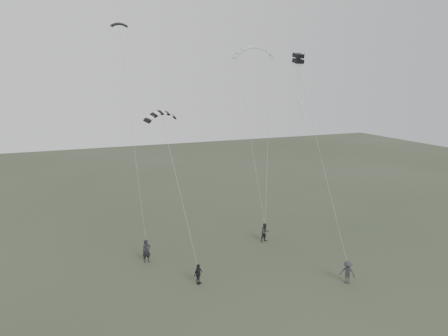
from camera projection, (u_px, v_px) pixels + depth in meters
name	position (u px, v px, depth m)	size (l,w,h in m)	color
ground	(235.00, 280.00, 33.27)	(140.00, 140.00, 0.00)	#303B27
flyer_left	(147.00, 251.00, 36.37)	(0.70, 0.46, 1.92)	black
flyer_right	(265.00, 232.00, 40.95)	(0.86, 0.67, 1.77)	#27262C
flyer_center	(198.00, 274.00, 32.52)	(0.91, 0.38, 1.56)	black
flyer_far	(347.00, 272.00, 32.58)	(1.14, 0.65, 1.76)	#2B2C31
kite_dark_small	(119.00, 24.00, 38.14)	(1.47, 0.44, 0.49)	black
kite_pale_large	(254.00, 47.00, 45.08)	(4.45, 1.00, 1.79)	#BBBEC1
kite_striped	(162.00, 113.00, 34.07)	(2.80, 0.70, 1.12)	black
kite_box	(298.00, 58.00, 36.58)	(0.74, 0.74, 0.76)	black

